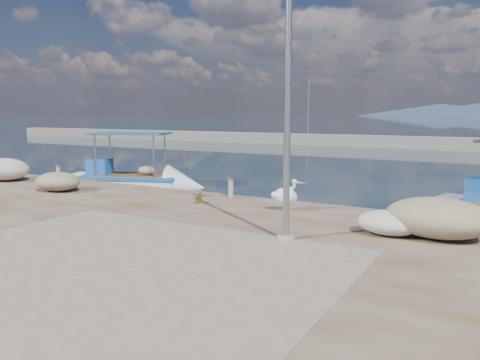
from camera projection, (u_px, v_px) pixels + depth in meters
name	position (u px, v px, depth m)	size (l,w,h in m)	color
ground	(170.00, 245.00, 12.58)	(1400.00, 1400.00, 0.00)	#162635
quay_patch	(115.00, 264.00, 9.44)	(9.00, 7.00, 0.01)	gray
breakwater	(420.00, 143.00, 46.82)	(120.00, 2.20, 7.50)	gray
boat_left	(131.00, 183.00, 22.20)	(6.69, 4.23, 3.06)	white
pelican	(286.00, 196.00, 14.49)	(1.05, 0.75, 1.01)	tan
lamp_post	(288.00, 101.00, 10.80)	(0.44, 0.96, 7.00)	gray
bollard_near	(231.00, 187.00, 16.81)	(0.24, 0.24, 0.73)	gray
bollard_far	(58.00, 172.00, 21.12)	(0.24, 0.24, 0.73)	gray
potted_plant	(199.00, 197.00, 15.75)	(0.39, 0.33, 0.43)	#33722D
net_pile_c	(438.00, 218.00, 11.36)	(2.52, 1.80, 0.99)	tan
net_pile_b	(58.00, 181.00, 18.29)	(1.90, 1.48, 0.74)	tan
net_pile_d	(389.00, 223.00, 11.69)	(1.61, 1.20, 0.60)	beige
net_pile_a	(5.00, 169.00, 21.14)	(2.46, 1.79, 1.01)	beige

